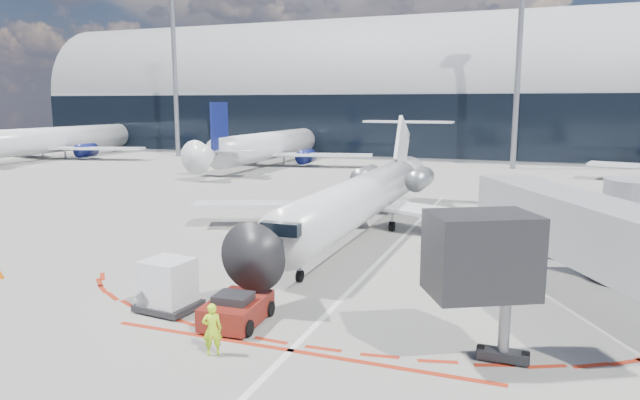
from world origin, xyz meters
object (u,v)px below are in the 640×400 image
at_px(regional_jet, 364,196).
at_px(uld_container, 168,285).
at_px(ramp_worker, 212,329).
at_px(pushback_tug, 237,309).

distance_m(regional_jet, uld_container, 16.34).
bearing_deg(ramp_worker, uld_container, -69.74).
distance_m(regional_jet, pushback_tug, 16.26).
height_order(pushback_tug, ramp_worker, ramp_worker).
distance_m(regional_jet, ramp_worker, 18.93).
bearing_deg(uld_container, regional_jet, 83.20).
height_order(regional_jet, uld_container, regional_jet).
relative_size(pushback_tug, ramp_worker, 2.71).
xyz_separation_m(ramp_worker, uld_container, (-3.82, 2.98, 0.15)).
bearing_deg(uld_container, ramp_worker, -32.20).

